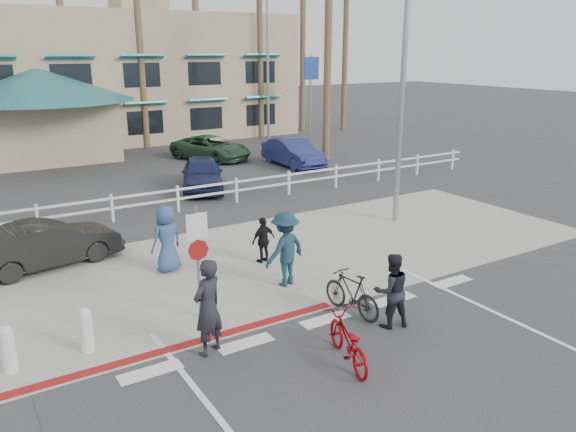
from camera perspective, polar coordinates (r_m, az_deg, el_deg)
ground at (r=12.30m, az=5.47°, el=-11.57°), size 140.00×140.00×0.00m
bike_path at (r=11.00m, az=12.00°, el=-15.56°), size 12.00×16.00×0.01m
sidewalk_plaza at (r=15.76m, az=-4.47°, el=-4.97°), size 22.00×7.00×0.01m
cross_street at (r=19.21m, az=-10.00°, el=-1.17°), size 40.00×5.00×0.01m
parking_lot at (r=27.99m, az=-17.39°, el=3.93°), size 50.00×16.00×0.01m
curb_red at (r=11.92m, az=-10.07°, el=-12.69°), size 7.00×0.25×0.02m
rail_fence at (r=21.04m, az=-10.87°, el=1.75°), size 29.40×0.16×1.00m
building at (r=40.49m, az=-20.23°, el=15.46°), size 28.00×16.00×11.30m
sign_post at (r=12.39m, az=-9.15°, el=-4.11°), size 0.50×0.10×2.90m
bollard_0 at (r=11.97m, az=-19.82°, el=-10.83°), size 0.26×0.26×0.95m
bollard_1 at (r=11.83m, az=-26.56°, el=-12.01°), size 0.26×0.26×0.95m
streetlight_0 at (r=19.30m, az=11.54°, el=12.46°), size 0.60×2.00×9.00m
streetlight_1 at (r=37.54m, az=-2.07°, el=15.04°), size 0.60×2.00×9.50m
info_sign at (r=37.01m, az=2.29°, el=11.99°), size 1.20×0.16×5.60m
palm_4 at (r=35.23m, az=-22.05°, el=18.27°), size 4.00×4.00×15.00m
palm_5 at (r=35.22m, az=-14.88°, el=17.26°), size 4.00×4.00×13.00m
palm_6 at (r=37.63m, az=-9.41°, el=20.56°), size 4.00×4.00×17.00m
palm_7 at (r=38.41m, az=-2.89°, el=18.42°), size 4.00×4.00×14.00m
palm_8 at (r=41.36m, az=1.52°, el=19.00°), size 4.00×4.00×15.00m
palm_9 at (r=42.25m, az=5.86°, el=17.52°), size 4.00×4.00×13.00m
palm_11 at (r=30.27m, az=4.12°, el=18.88°), size 4.00×4.00×14.00m
bike_red at (r=10.98m, az=6.06°, el=-12.48°), size 1.08×1.90×0.94m
rider_red at (r=11.11m, az=-8.15°, el=-9.18°), size 0.85×0.73×1.98m
bike_black at (r=12.83m, az=6.47°, el=-7.81°), size 0.68×1.74×1.02m
rider_black at (r=12.30m, az=10.45°, el=-7.45°), size 0.95×0.83×1.67m
pedestrian_a at (r=14.12m, az=-0.30°, el=-3.36°), size 1.39×1.01×1.93m
pedestrian_child at (r=15.71m, az=-2.51°, el=-2.45°), size 0.82×0.44×1.32m
pedestrian_b at (r=15.36m, az=-12.22°, el=-2.27°), size 1.02×0.80×1.84m
car_white_sedan at (r=16.78m, az=-23.28°, el=-2.64°), size 4.11×2.08×1.29m
lot_car_2 at (r=24.17m, az=-8.72°, el=4.29°), size 3.11×4.46×1.41m
lot_car_3 at (r=28.86m, az=0.50°, el=6.46°), size 1.54×4.25×1.39m
lot_car_5 at (r=30.82m, az=-7.84°, el=6.86°), size 3.80×5.07×1.28m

